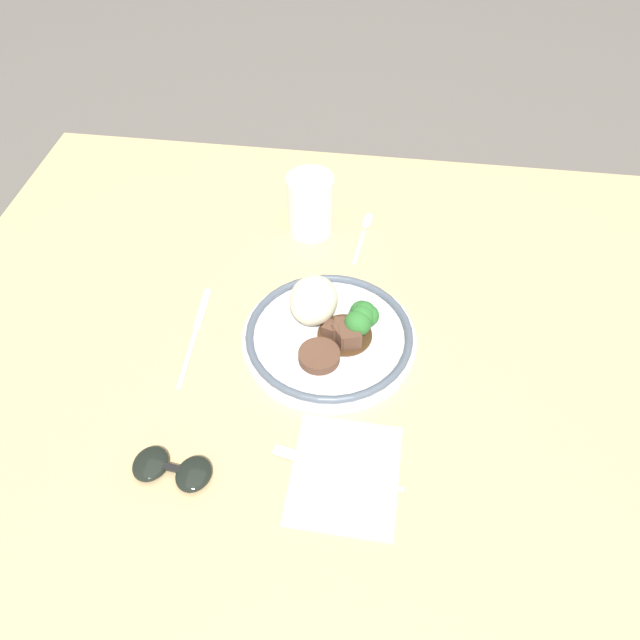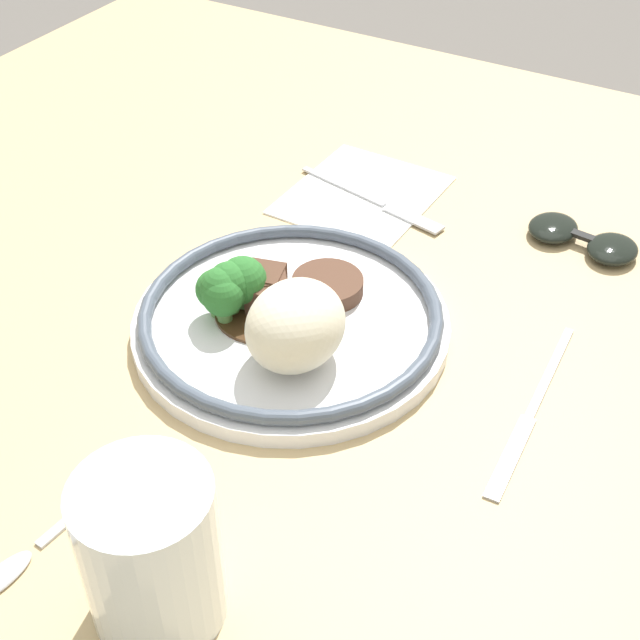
{
  "view_description": "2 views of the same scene",
  "coord_description": "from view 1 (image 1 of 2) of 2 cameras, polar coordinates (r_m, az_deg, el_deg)",
  "views": [
    {
      "loc": [
        -0.58,
        -0.08,
        0.78
      ],
      "look_at": [
        0.05,
        0.01,
        0.07
      ],
      "focal_mm": 35.0,
      "sensor_mm": 36.0,
      "label": 1
    },
    {
      "loc": [
        0.53,
        0.3,
        0.53
      ],
      "look_at": [
        0.04,
        0.02,
        0.06
      ],
      "focal_mm": 50.0,
      "sensor_mm": 36.0,
      "label": 2
    }
  ],
  "objects": [
    {
      "name": "plate",
      "position": [
        0.95,
        0.95,
        -0.83
      ],
      "size": [
        0.27,
        0.27,
        0.08
      ],
      "color": "white",
      "rests_on": "dining_table"
    },
    {
      "name": "sunglasses",
      "position": [
        0.85,
        -13.38,
        -13.09
      ],
      "size": [
        0.06,
        0.11,
        0.02
      ],
      "rotation": [
        0.0,
        0.0,
        -0.11
      ],
      "color": "black",
      "rests_on": "dining_table"
    },
    {
      "name": "knife",
      "position": [
        1.0,
        -11.3,
        -1.06
      ],
      "size": [
        0.2,
        0.02,
        0.0
      ],
      "rotation": [
        0.0,
        0.0,
        0.04
      ],
      "color": "#B7B7BC",
      "rests_on": "dining_table"
    },
    {
      "name": "fork",
      "position": [
        0.84,
        0.4,
        -13.11
      ],
      "size": [
        0.05,
        0.18,
        0.0
      ],
      "rotation": [
        0.0,
        0.0,
        1.36
      ],
      "color": "#B7B7BC",
      "rests_on": "napkin"
    },
    {
      "name": "juice_glass",
      "position": [
        1.13,
        -0.88,
        10.24
      ],
      "size": [
        0.08,
        0.08,
        0.11
      ],
      "color": "yellow",
      "rests_on": "dining_table"
    },
    {
      "name": "dining_table",
      "position": [
        0.95,
        -0.02,
        -4.53
      ],
      "size": [
        1.12,
        1.28,
        0.04
      ],
      "color": "tan",
      "rests_on": "ground"
    },
    {
      "name": "ground_plane",
      "position": [
        0.97,
        -0.02,
        -5.22
      ],
      "size": [
        8.0,
        8.0,
        0.0
      ],
      "primitive_type": "plane",
      "color": "#5B5651"
    },
    {
      "name": "spoon",
      "position": [
        1.16,
        4.17,
        8.48
      ],
      "size": [
        0.15,
        0.03,
        0.01
      ],
      "rotation": [
        0.0,
        0.0,
        -0.11
      ],
      "color": "#B7B7BC",
      "rests_on": "dining_table"
    },
    {
      "name": "napkin",
      "position": [
        0.84,
        2.29,
        -13.92
      ],
      "size": [
        0.17,
        0.14,
        0.0
      ],
      "color": "white",
      "rests_on": "dining_table"
    }
  ]
}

